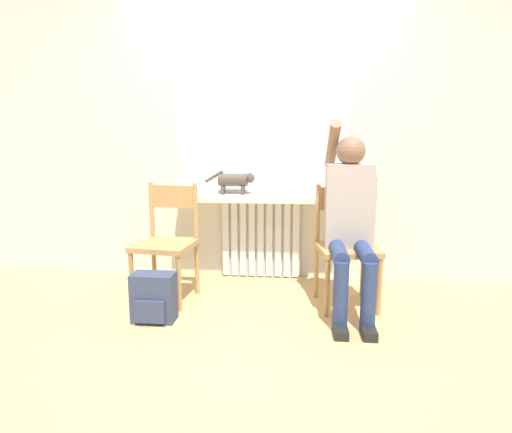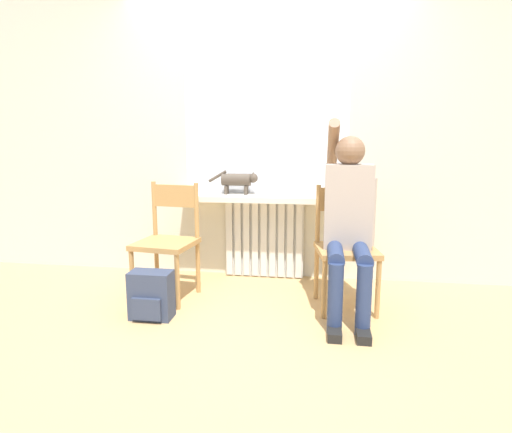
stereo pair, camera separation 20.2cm
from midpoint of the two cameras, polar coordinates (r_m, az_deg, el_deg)
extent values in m
plane|color=tan|center=(2.95, 0.13, -14.87)|extent=(12.00, 12.00, 0.00)
cube|color=beige|center=(3.90, 2.84, 11.64)|extent=(7.00, 0.06, 2.70)
cube|color=silver|center=(3.93, 2.61, -2.89)|extent=(0.72, 0.05, 0.72)
cube|color=silver|center=(3.94, -2.09, -2.88)|extent=(0.06, 0.03, 0.69)
cube|color=silver|center=(3.92, -0.94, -2.92)|extent=(0.06, 0.03, 0.69)
cube|color=silver|center=(3.91, 0.21, -2.96)|extent=(0.06, 0.03, 0.69)
cube|color=silver|center=(3.90, 1.38, -3.00)|extent=(0.06, 0.03, 0.69)
cube|color=silver|center=(3.89, 2.54, -3.04)|extent=(0.06, 0.03, 0.69)
cube|color=silver|center=(3.88, 3.72, -3.07)|extent=(0.06, 0.03, 0.69)
cube|color=silver|center=(3.88, 4.90, -3.11)|extent=(0.06, 0.03, 0.69)
cube|color=silver|center=(3.87, 6.08, -3.14)|extent=(0.06, 0.03, 0.69)
cube|color=silver|center=(3.87, 7.26, -3.18)|extent=(0.06, 0.03, 0.69)
cube|color=silver|center=(3.75, 2.47, 2.45)|extent=(1.52, 0.31, 0.05)
cube|color=white|center=(3.87, 2.79, 12.95)|extent=(1.46, 0.01, 1.33)
cube|color=#B2844C|center=(3.42, -10.35, -3.62)|extent=(0.48, 0.48, 0.04)
cylinder|color=#B2844C|center=(3.41, -14.53, -7.89)|extent=(0.04, 0.04, 0.43)
cylinder|color=#B2844C|center=(3.24, -8.67, -8.64)|extent=(0.04, 0.04, 0.43)
cylinder|color=#B2844C|center=(3.72, -11.58, -6.22)|extent=(0.04, 0.04, 0.43)
cylinder|color=#B2844C|center=(3.57, -6.13, -6.79)|extent=(0.04, 0.04, 0.43)
cylinder|color=#B2844C|center=(3.62, -11.85, 1.05)|extent=(0.04, 0.04, 0.45)
cylinder|color=#B2844C|center=(3.46, -6.28, 0.79)|extent=(0.04, 0.04, 0.45)
cube|color=#B2844C|center=(3.52, -9.18, 2.73)|extent=(0.39, 0.07, 0.18)
cube|color=#B2844C|center=(3.25, 13.74, -4.45)|extent=(0.49, 0.49, 0.04)
cylinder|color=#B2844C|center=(3.10, 10.97, -9.57)|extent=(0.04, 0.04, 0.43)
cylinder|color=#B2844C|center=(3.20, 17.73, -9.27)|extent=(0.04, 0.04, 0.43)
cylinder|color=#B2844C|center=(3.45, 9.74, -7.45)|extent=(0.04, 0.04, 0.43)
cylinder|color=#B2844C|center=(3.54, 15.84, -7.27)|extent=(0.04, 0.04, 0.43)
cylinder|color=#B2844C|center=(3.34, 9.99, 0.37)|extent=(0.04, 0.04, 0.45)
cylinder|color=#B2844C|center=(3.43, 16.22, 0.36)|extent=(0.04, 0.04, 0.45)
cube|color=#B2844C|center=(3.36, 13.22, 2.25)|extent=(0.39, 0.08, 0.18)
cylinder|color=navy|center=(3.03, 12.42, -4.76)|extent=(0.11, 0.47, 0.11)
cylinder|color=navy|center=(3.05, 15.81, -4.82)|extent=(0.11, 0.47, 0.11)
cylinder|color=navy|center=(2.88, 12.54, -10.67)|extent=(0.10, 0.10, 0.47)
cylinder|color=navy|center=(2.90, 16.15, -10.69)|extent=(0.10, 0.10, 0.47)
cube|color=black|center=(2.91, 12.46, -14.91)|extent=(0.09, 0.20, 0.06)
cube|color=black|center=(2.93, 16.10, -14.91)|extent=(0.09, 0.20, 0.06)
cube|color=#AD9E93|center=(3.21, 13.95, 1.29)|extent=(0.34, 0.20, 0.61)
sphere|color=#846047|center=(3.17, 14.27, 8.47)|extent=(0.21, 0.21, 0.21)
cylinder|color=#846047|center=(3.30, 11.98, 9.25)|extent=(0.08, 0.50, 0.38)
cylinder|color=#AD9E93|center=(3.19, 16.73, 0.56)|extent=(0.08, 0.08, 0.49)
cylinder|color=#4C4238|center=(3.81, -1.13, 4.93)|extent=(0.25, 0.11, 0.11)
sphere|color=#4C4238|center=(3.78, 1.16, 5.14)|extent=(0.08, 0.08, 0.08)
cone|color=#4C4238|center=(3.76, 1.12, 5.68)|extent=(0.03, 0.03, 0.03)
cone|color=#4C4238|center=(3.80, 1.20, 5.73)|extent=(0.03, 0.03, 0.03)
cylinder|color=#4C4238|center=(3.77, 0.14, 3.48)|extent=(0.03, 0.03, 0.08)
cylinder|color=#4C4238|center=(3.83, 0.26, 3.58)|extent=(0.03, 0.03, 0.08)
cylinder|color=#4C4238|center=(3.80, -2.52, 3.53)|extent=(0.03, 0.03, 0.08)
cylinder|color=#4C4238|center=(3.86, -2.37, 3.62)|extent=(0.03, 0.03, 0.08)
cylinder|color=#4C4238|center=(3.83, -3.66, 5.36)|extent=(0.17, 0.03, 0.11)
cube|color=#333D56|center=(3.13, -11.96, -10.20)|extent=(0.30, 0.17, 0.34)
cube|color=#333D56|center=(3.07, -12.56, -12.01)|extent=(0.21, 0.03, 0.15)
camera|label=1|loc=(0.10, -88.28, 0.31)|focal=30.00mm
camera|label=2|loc=(0.10, 91.72, -0.31)|focal=30.00mm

